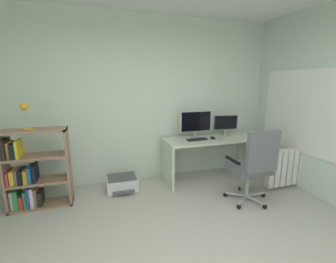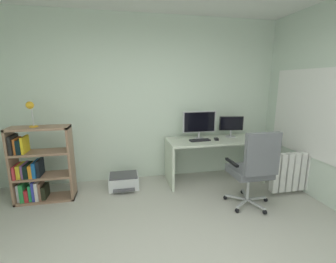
% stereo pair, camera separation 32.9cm
% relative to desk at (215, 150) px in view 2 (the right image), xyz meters
% --- Properties ---
extents(wall_back, '(4.73, 0.10, 2.76)m').
position_rel_desk_xyz_m(wall_back, '(-1.15, 0.43, 0.83)').
color(wall_back, silver).
rests_on(wall_back, ground).
extents(window_pane, '(0.01, 1.57, 1.21)m').
position_rel_desk_xyz_m(window_pane, '(1.21, -0.71, 0.69)').
color(window_pane, white).
extents(window_frame, '(0.02, 1.65, 1.29)m').
position_rel_desk_xyz_m(window_frame, '(1.20, -0.71, 0.69)').
color(window_frame, white).
extents(desk, '(1.62, 0.64, 0.74)m').
position_rel_desk_xyz_m(desk, '(0.00, 0.00, 0.00)').
color(desk, silver).
rests_on(desk, ground).
extents(monitor_main, '(0.57, 0.18, 0.47)m').
position_rel_desk_xyz_m(monitor_main, '(-0.26, 0.10, 0.46)').
color(monitor_main, '#B2B5B7').
rests_on(monitor_main, desk).
extents(monitor_secondary, '(0.42, 0.18, 0.36)m').
position_rel_desk_xyz_m(monitor_secondary, '(0.33, 0.10, 0.40)').
color(monitor_secondary, '#B2B5B7').
rests_on(monitor_secondary, desk).
extents(keyboard, '(0.35, 0.15, 0.02)m').
position_rel_desk_xyz_m(keyboard, '(-0.29, -0.05, 0.20)').
color(keyboard, black).
rests_on(keyboard, desk).
extents(computer_mouse, '(0.08, 0.11, 0.03)m').
position_rel_desk_xyz_m(computer_mouse, '(-0.01, -0.06, 0.20)').
color(computer_mouse, black).
rests_on(computer_mouse, desk).
extents(office_chair, '(0.62, 0.63, 1.09)m').
position_rel_desk_xyz_m(office_chair, '(0.15, -0.96, 0.04)').
color(office_chair, '#B7BABC').
rests_on(office_chair, ground).
extents(bookshelf, '(0.80, 0.31, 1.09)m').
position_rel_desk_xyz_m(bookshelf, '(-2.76, -0.15, -0.07)').
color(bookshelf, '#926E55').
rests_on(bookshelf, ground).
extents(desk_lamp, '(0.12, 0.11, 0.35)m').
position_rel_desk_xyz_m(desk_lamp, '(-2.74, -0.15, 0.78)').
color(desk_lamp, gold).
rests_on(desk_lamp, bookshelf).
extents(printer, '(0.47, 0.45, 0.23)m').
position_rel_desk_xyz_m(printer, '(-1.55, 0.02, -0.44)').
color(printer, silver).
rests_on(printer, ground).
extents(radiator, '(0.99, 0.10, 0.59)m').
position_rel_desk_xyz_m(radiator, '(1.11, -0.71, -0.20)').
color(radiator, white).
rests_on(radiator, ground).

